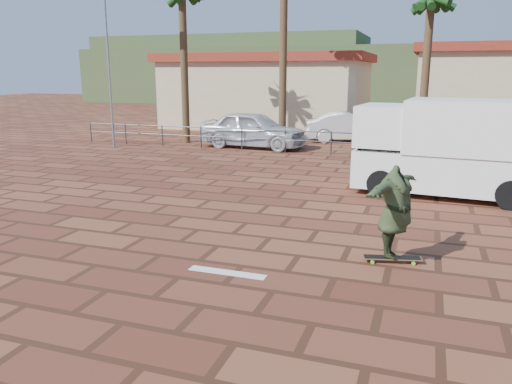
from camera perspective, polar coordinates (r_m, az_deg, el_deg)
ground at (r=10.06m, az=-4.41°, el=-6.18°), size 120.00×120.00×0.00m
paint_stripe at (r=8.77m, az=-3.31°, el=-9.17°), size 1.40×0.22×0.01m
guardrail at (r=21.20m, az=8.60°, el=6.02°), size 24.06×0.06×1.00m
flagpole at (r=24.00m, az=-16.38°, el=15.97°), size 1.30×0.10×8.00m
palm_center at (r=24.36m, az=19.37°, el=19.80°), size 2.40×2.40×7.75m
building_west at (r=32.23m, az=1.36°, el=11.53°), size 12.60×7.60×4.50m
building_east at (r=32.95m, az=26.86°, el=10.60°), size 10.60×6.60×5.00m
hill_front at (r=58.80m, az=15.74°, el=12.62°), size 70.00×18.00×6.00m
hill_back at (r=69.64m, az=-2.77°, el=13.98°), size 35.00×14.00×8.00m
longboard at (r=9.50m, az=15.28°, el=-7.30°), size 1.08×0.47×0.10m
skateboarder at (r=9.24m, az=15.62°, el=-2.23°), size 1.14×2.17×1.71m
campervan at (r=14.89m, az=21.70°, el=4.91°), size 5.32×2.63×2.67m
car_silver at (r=23.12m, az=-0.31°, el=7.17°), size 5.05×2.37×1.67m
car_white at (r=25.59m, az=10.65°, el=7.29°), size 4.64×2.75×1.44m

